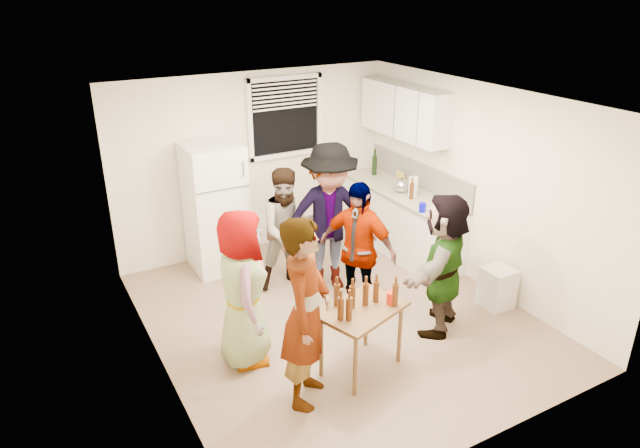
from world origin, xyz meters
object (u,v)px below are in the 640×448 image
beer_bottle_counter (411,199)px  guest_back_left (290,285)px  serving_table (360,368)px  red_cup (391,304)px  trash_bin (497,287)px  guest_back_right (329,286)px  guest_grey (247,358)px  guest_orange (437,327)px  blue_cup (422,212)px  guest_black (355,311)px  beer_bottle_table (376,301)px  refrigerator (216,208)px  guest_stripe (307,396)px  wine_bottle (374,175)px  kettle (401,192)px

beer_bottle_counter → guest_back_left: 1.98m
serving_table → red_cup: (0.29, -0.07, 0.70)m
trash_bin → guest_back_right: trash_bin is taller
guest_grey → guest_orange: guest_grey is taller
blue_cup → red_cup: size_ratio=0.93×
beer_bottle_counter → guest_black: 1.81m
serving_table → beer_bottle_table: beer_bottle_table is taller
refrigerator → serving_table: refrigerator is taller
refrigerator → trash_bin: 3.65m
trash_bin → guest_stripe: bearing=-173.2°
serving_table → beer_bottle_table: bearing=12.1°
guest_back_right → blue_cup: bearing=-1.1°
wine_bottle → blue_cup: wine_bottle is taller
red_cup → serving_table: bearing=166.4°
beer_bottle_table → serving_table: bearing=-167.9°
blue_cup → guest_black: size_ratio=0.07×
red_cup → guest_stripe: bearing=-177.8°
beer_bottle_table → guest_stripe: beer_bottle_table is taller
beer_bottle_counter → trash_bin: beer_bottle_counter is taller
guest_orange → guest_back_left: bearing=-92.9°
guest_grey → guest_back_right: (1.49, 0.89, 0.00)m
refrigerator → guest_back_left: 1.40m
refrigerator → trash_bin: (2.52, -2.58, -0.60)m
wine_bottle → red_cup: 3.38m
beer_bottle_counter → trash_bin: (0.17, -1.50, -0.65)m
blue_cup → kettle: bearing=73.6°
beer_bottle_counter → guest_back_left: beer_bottle_counter is taller
guest_grey → trash_bin: bearing=-84.1°
kettle → guest_back_right: (-1.38, -0.40, -0.90)m
kettle → wine_bottle: bearing=71.2°
kettle → beer_bottle_counter: bearing=-112.1°
wine_bottle → guest_black: (-1.51, -1.89, -0.90)m
blue_cup → guest_stripe: (-2.39, -1.39, -0.90)m
serving_table → blue_cup: bearing=36.6°
refrigerator → guest_grey: (-0.47, -2.09, -0.85)m
refrigerator → guest_back_left: bearing=-57.9°
blue_cup → beer_bottle_table: (-1.55, -1.24, -0.20)m
guest_black → beer_bottle_counter: bearing=90.8°
wine_bottle → guest_black: size_ratio=0.18×
guest_grey → beer_bottle_table: bearing=-105.9°
guest_orange → kettle: bearing=-148.3°
kettle → blue_cup: bearing=-118.2°
kettle → guest_black: size_ratio=0.16×
guest_back_right → guest_black: bearing=-78.4°
beer_bottle_counter → guest_orange: 1.91m
beer_bottle_counter → guest_black: bearing=-149.5°
guest_black → serving_table: bearing=-59.5°
guest_stripe → kettle: bearing=-10.2°
trash_bin → serving_table: trash_bin is taller
refrigerator → guest_stripe: (-0.20, -2.90, -0.85)m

